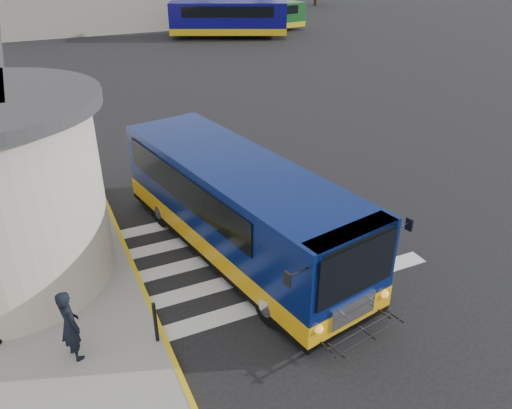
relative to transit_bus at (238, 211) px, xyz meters
name	(u,v)px	position (x,y,z in m)	size (l,w,h in m)	color
ground	(261,231)	(1.04, 0.73, -1.32)	(140.00, 140.00, 0.00)	black
curb_strip	(105,200)	(-3.01, 4.73, -1.24)	(0.12, 34.00, 0.16)	gold
crosswalk	(257,247)	(0.54, -0.07, -1.31)	(8.00, 5.35, 0.01)	silver
depot_building	(136,5)	(7.04, 42.73, 0.79)	(26.40, 8.40, 4.20)	gray
transit_bus	(238,211)	(0.00, 0.00, 0.00)	(4.63, 10.04, 2.76)	#061550
pedestrian_a	(70,325)	(-4.85, -2.46, -0.32)	(0.62, 0.40, 1.69)	black
bollard	(155,322)	(-3.16, -2.75, -0.65)	(0.08, 0.08, 1.03)	black
far_bus_a	(228,18)	(13.01, 32.58, 0.41)	(10.59, 6.96, 2.67)	#0B0866
far_bus_b	(262,16)	(17.14, 34.15, 0.12)	(8.84, 3.56, 2.22)	#154F1D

